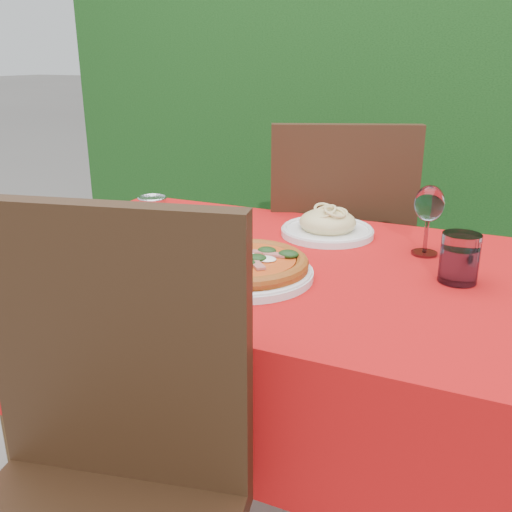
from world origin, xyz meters
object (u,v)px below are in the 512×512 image
at_px(water_glass, 459,261).
at_px(steel_ramekin, 153,203).
at_px(pizza_plate, 245,266).
at_px(chair_near, 96,482).
at_px(pasta_plate, 327,226).
at_px(chair_far, 338,248).
at_px(wine_glass, 429,207).
at_px(fork, 166,242).

xyz_separation_m(water_glass, steel_ramekin, (-0.98, 0.27, -0.03)).
distance_m(pizza_plate, water_glass, 0.47).
distance_m(chair_near, pasta_plate, 0.91).
bearing_deg(water_glass, pasta_plate, 149.73).
bearing_deg(chair_near, chair_far, 76.68).
bearing_deg(wine_glass, water_glass, -59.17).
bearing_deg(chair_near, steel_ramekin, 106.43).
relative_size(chair_far, pizza_plate, 3.32).
xyz_separation_m(chair_near, steel_ramekin, (-0.52, 0.94, 0.19)).
bearing_deg(pasta_plate, water_glass, -30.27).
distance_m(pasta_plate, wine_glass, 0.29).
height_order(pizza_plate, steel_ramekin, pizza_plate).
xyz_separation_m(chair_near, wine_glass, (0.36, 0.83, 0.30)).
distance_m(chair_near, steel_ramekin, 1.09).
bearing_deg(chair_far, wine_glass, 107.38).
distance_m(chair_near, wine_glass, 0.95).
bearing_deg(pasta_plate, chair_far, 101.12).
relative_size(chair_near, fork, 5.32).
xyz_separation_m(pizza_plate, pasta_plate, (0.07, 0.38, -0.00)).
xyz_separation_m(chair_near, chair_far, (0.02, 1.26, 0.01)).
relative_size(chair_far, pasta_plate, 4.02).
relative_size(wine_glass, fork, 0.93).
bearing_deg(pizza_plate, steel_ramekin, 141.15).
bearing_deg(pizza_plate, chair_near, -92.65).
distance_m(chair_far, pizza_plate, 0.78).
bearing_deg(wine_glass, fork, -163.78).
height_order(pasta_plate, steel_ramekin, pasta_plate).
bearing_deg(chair_far, fork, 42.78).
height_order(pizza_plate, water_glass, water_glass).
relative_size(water_glass, wine_glass, 0.62).
xyz_separation_m(pizza_plate, steel_ramekin, (-0.54, 0.44, -0.01)).
bearing_deg(wine_glass, pizza_plate, -136.22).
bearing_deg(wine_glass, steel_ramekin, 172.90).
height_order(chair_near, wine_glass, chair_near).
bearing_deg(steel_ramekin, pasta_plate, -5.09).
height_order(pasta_plate, wine_glass, wine_glass).
height_order(wine_glass, fork, wine_glass).
distance_m(pizza_plate, pasta_plate, 0.39).
bearing_deg(chair_near, water_glass, 43.41).
bearing_deg(steel_ramekin, chair_far, 30.45).
xyz_separation_m(chair_far, water_glass, (0.44, -0.58, 0.21)).
bearing_deg(wine_glass, chair_far, 128.86).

